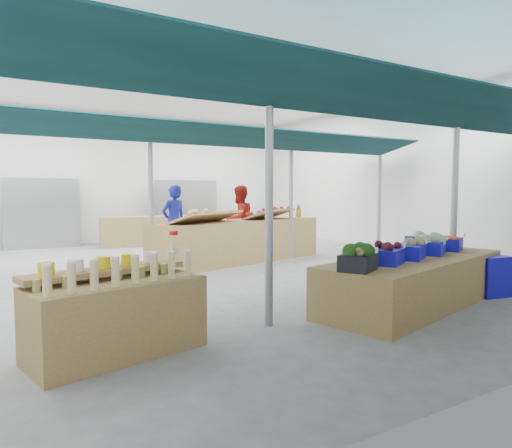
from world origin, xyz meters
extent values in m
plane|color=#5E5E60|center=(0.00, 0.00, 0.00)|extent=(13.00, 13.00, 0.00)
plane|color=silver|center=(0.00, 0.00, 4.20)|extent=(13.00, 13.00, 0.00)
plane|color=silver|center=(0.00, 6.50, 2.10)|extent=(12.00, 0.00, 12.00)
plane|color=silver|center=(6.00, 0.00, 2.10)|extent=(0.00, 13.00, 13.00)
cylinder|color=gray|center=(-1.00, -4.00, 1.50)|extent=(0.10, 0.10, 3.00)
cylinder|color=gray|center=(-1.00, 0.50, 1.50)|extent=(0.10, 0.10, 3.00)
cylinder|color=gray|center=(2.50, -4.00, 1.50)|extent=(0.10, 0.10, 3.00)
cylinder|color=gray|center=(2.50, 0.50, 1.50)|extent=(0.10, 0.10, 3.00)
cylinder|color=gray|center=(5.50, 0.50, 1.50)|extent=(0.10, 0.10, 3.00)
cylinder|color=gray|center=(0.75, -4.00, 2.85)|extent=(10.00, 0.06, 0.06)
cylinder|color=gray|center=(0.75, 0.50, 2.85)|extent=(10.00, 0.06, 0.06)
cube|color=#0A272C|center=(0.75, -4.65, 2.78)|extent=(9.50, 1.28, 0.30)
cube|color=#0A272C|center=(0.75, -3.35, 2.78)|extent=(9.50, 1.28, 0.30)
cube|color=#0A272C|center=(0.75, -0.15, 2.78)|extent=(9.50, 1.28, 0.30)
cube|color=#0A272C|center=(0.75, 1.15, 2.78)|extent=(9.50, 1.28, 0.30)
cube|color=#B23F33|center=(-2.50, 6.00, 1.00)|extent=(2.00, 0.50, 2.00)
cube|color=#B23F33|center=(2.00, 6.00, 1.00)|extent=(2.00, 0.50, 2.00)
cube|color=brown|center=(-2.84, -4.08, 0.37)|extent=(1.79, 1.09, 0.74)
cube|color=#997247|center=(-2.89, -3.85, 0.82)|extent=(1.70, 0.68, 0.06)
cube|color=brown|center=(1.36, -4.22, 0.34)|extent=(3.71, 2.01, 0.69)
cube|color=brown|center=(1.18, 0.70, 0.48)|extent=(4.62, 2.16, 0.96)
cube|color=brown|center=(1.41, 4.84, 0.45)|extent=(5.05, 1.85, 0.89)
cube|color=#100FA6|center=(2.83, -4.46, 0.31)|extent=(0.59, 0.47, 0.63)
imported|color=#161F95|center=(-0.02, 1.80, 0.90)|extent=(0.74, 0.58, 1.80)
imported|color=maroon|center=(1.78, 1.80, 0.90)|extent=(1.02, 0.88, 1.80)
cube|color=black|center=(-0.12, -4.60, 0.79)|extent=(0.61, 0.55, 0.20)
cube|color=white|center=(-0.01, -4.79, 0.95)|extent=(0.08, 0.05, 0.06)
cube|color=#100FA6|center=(0.55, -4.43, 0.79)|extent=(0.61, 0.55, 0.20)
cube|color=white|center=(0.65, -4.62, 0.95)|extent=(0.08, 0.05, 0.06)
cube|color=#100FA6|center=(1.17, -4.27, 0.79)|extent=(0.61, 0.55, 0.20)
cube|color=white|center=(1.27, -4.47, 0.95)|extent=(0.08, 0.05, 0.06)
cube|color=#100FA6|center=(1.83, -4.10, 0.79)|extent=(0.61, 0.55, 0.20)
cube|color=white|center=(1.94, -4.30, 0.95)|extent=(0.08, 0.05, 0.06)
cube|color=#100FA6|center=(2.50, -3.94, 0.79)|extent=(0.61, 0.55, 0.20)
cube|color=white|center=(2.60, -4.13, 0.95)|extent=(0.08, 0.05, 0.06)
sphere|color=brown|center=(-0.23, -4.75, 0.93)|extent=(0.09, 0.09, 0.09)
sphere|color=brown|center=(-0.28, -4.77, 0.97)|extent=(0.06, 0.06, 0.06)
cylinder|color=red|center=(-1.87, -3.08, 1.10)|extent=(0.12, 0.12, 0.05)
cube|color=white|center=(-1.87, -3.14, 0.88)|extent=(0.10, 0.01, 0.07)
cube|color=#997247|center=(0.17, 0.33, 1.08)|extent=(1.99, 1.52, 0.26)
cube|color=#997247|center=(2.09, 0.83, 1.08)|extent=(1.64, 1.32, 0.26)
cylinder|color=#8C6019|center=(3.17, 1.11, 1.07)|extent=(0.14, 0.14, 0.22)
cone|color=#26661E|center=(3.17, 1.11, 1.26)|extent=(0.12, 0.12, 0.18)
cube|color=#100FA6|center=(2.39, -3.51, 0.79)|extent=(0.51, 0.36, 0.20)
cube|color=white|center=(2.38, -3.73, 0.95)|extent=(0.08, 0.01, 0.06)
camera|label=1|loc=(-3.94, -8.61, 1.62)|focal=32.00mm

